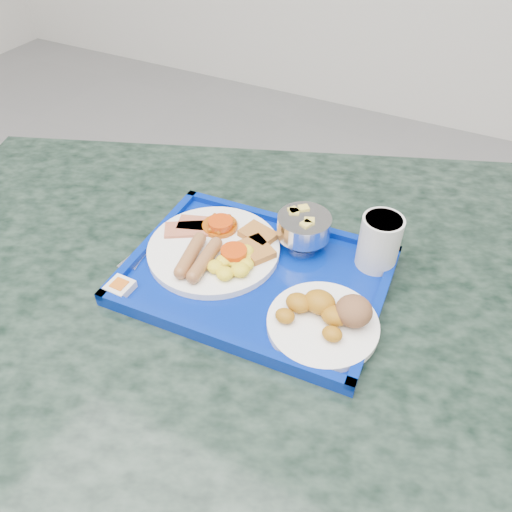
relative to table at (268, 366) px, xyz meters
The scene contains 9 objects.
table is the anchor object (origin of this frame).
tray 0.22m from the table, 160.18° to the left, with size 0.43×0.33×0.02m.
main_plate 0.26m from the table, 167.48° to the left, with size 0.23×0.23×0.04m.
bread_plate 0.27m from the table, 18.55° to the right, with size 0.16×0.16×0.05m.
fruit_bowl 0.29m from the table, 85.57° to the left, with size 0.09×0.09×0.06m.
juice_cup 0.33m from the table, 42.81° to the left, with size 0.07×0.07×0.09m.
spoon 0.32m from the table, 167.77° to the left, with size 0.05×0.17×0.01m.
knife 0.32m from the table, behind, with size 0.01×0.16×0.00m, color silver.
jam_packet 0.33m from the table, 149.78° to the right, with size 0.04×0.04×0.02m.
Camera 1 is at (0.41, 0.15, 1.41)m, focal length 35.00 mm.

